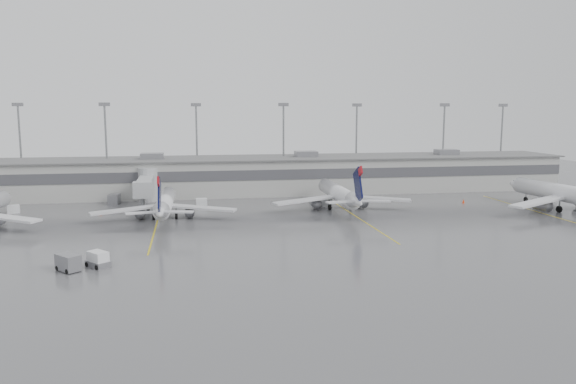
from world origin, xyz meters
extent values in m
plane|color=#505053|center=(0.00, 0.00, 0.00)|extent=(260.00, 260.00, 0.00)
cube|color=#A5A5A0|center=(0.00, 58.00, 4.00)|extent=(150.00, 16.00, 8.00)
cube|color=#47474C|center=(0.00, 49.95, 5.00)|extent=(150.00, 0.15, 2.20)
cube|color=#606060|center=(0.00, 58.00, 8.05)|extent=(152.00, 17.00, 0.30)
cube|color=slate|center=(50.00, 58.00, 8.80)|extent=(5.00, 4.00, 1.30)
cylinder|color=gray|center=(-50.00, 67.50, 10.00)|extent=(0.44, 0.44, 20.00)
cube|color=slate|center=(-50.00, 67.50, 20.20)|extent=(2.40, 0.50, 0.80)
cylinder|color=gray|center=(-30.00, 60.00, 10.00)|extent=(0.44, 0.44, 20.00)
cube|color=slate|center=(-30.00, 60.00, 20.20)|extent=(2.40, 0.50, 0.80)
cylinder|color=gray|center=(-10.00, 67.50, 10.00)|extent=(0.44, 0.44, 20.00)
cube|color=slate|center=(-10.00, 67.50, 20.20)|extent=(2.40, 0.50, 0.80)
cylinder|color=gray|center=(10.00, 60.00, 10.00)|extent=(0.44, 0.44, 20.00)
cube|color=slate|center=(10.00, 60.00, 20.20)|extent=(2.40, 0.50, 0.80)
cylinder|color=gray|center=(30.00, 67.50, 10.00)|extent=(0.44, 0.44, 20.00)
cube|color=slate|center=(30.00, 67.50, 20.20)|extent=(2.40, 0.50, 0.80)
cylinder|color=gray|center=(50.00, 60.00, 10.00)|extent=(0.44, 0.44, 20.00)
cube|color=slate|center=(50.00, 60.00, 20.20)|extent=(2.40, 0.50, 0.80)
cylinder|color=gray|center=(70.00, 67.50, 10.00)|extent=(0.44, 0.44, 20.00)
cube|color=slate|center=(70.00, 67.50, 20.20)|extent=(2.40, 0.50, 0.80)
cylinder|color=#959799|center=(-20.50, 50.00, 3.50)|extent=(4.00, 4.00, 7.00)
cube|color=#959799|center=(-20.50, 43.50, 4.30)|extent=(2.80, 13.00, 2.60)
cube|color=#959799|center=(-20.50, 36.00, 4.30)|extent=(3.40, 2.40, 3.00)
cylinder|color=gray|center=(-20.50, 36.00, 1.40)|extent=(0.70, 0.70, 2.80)
cube|color=black|center=(-20.50, 36.00, 0.35)|extent=(2.20, 1.20, 0.70)
cube|color=gold|center=(-17.50, 24.00, 0.01)|extent=(0.25, 40.00, 0.01)
cube|color=gold|center=(17.50, 24.00, 0.01)|extent=(0.25, 40.00, 0.01)
cube|color=gold|center=(52.50, 24.00, 0.01)|extent=(0.25, 40.00, 0.01)
cone|color=silver|center=(-45.27, 39.73, 2.99)|extent=(3.43, 3.27, 2.99)
cube|color=silver|center=(-41.02, 23.60, 2.19)|extent=(12.66, 8.37, 0.35)
cylinder|color=silver|center=(-16.21, 30.54, 2.77)|extent=(3.23, 20.35, 2.77)
cone|color=silver|center=(-15.95, 41.98, 2.77)|extent=(2.83, 2.65, 2.77)
cone|color=silver|center=(-16.49, 18.28, 3.14)|extent=(2.87, 4.67, 2.77)
cube|color=silver|center=(-22.72, 28.11, 2.03)|extent=(12.17, 5.74, 0.32)
cube|color=silver|center=(-9.81, 27.81, 2.03)|extent=(12.11, 6.23, 0.32)
cube|color=black|center=(-16.50, 17.82, 5.81)|extent=(0.40, 5.20, 6.03)
cube|color=maroon|center=(-16.53, 16.62, 8.21)|extent=(0.32, 1.87, 1.75)
cylinder|color=black|center=(-16.02, 38.84, 0.42)|extent=(0.34, 0.84, 0.83)
cylinder|color=black|center=(-18.19, 28.74, 0.51)|extent=(0.44, 1.02, 1.01)
cylinder|color=black|center=(-14.31, 28.65, 0.51)|extent=(0.44, 1.02, 1.01)
cylinder|color=silver|center=(16.54, 34.77, 2.98)|extent=(3.29, 21.90, 2.98)
cone|color=silver|center=(16.71, 47.09, 2.98)|extent=(3.02, 2.82, 2.98)
cone|color=silver|center=(16.36, 21.55, 3.38)|extent=(3.05, 5.01, 2.98)
cube|color=silver|center=(9.55, 32.08, 2.19)|extent=(13.10, 6.29, 0.35)
cube|color=silver|center=(23.46, 31.89, 2.19)|extent=(13.06, 6.61, 0.35)
cube|color=black|center=(16.35, 21.06, 6.26)|extent=(0.38, 5.60, 6.50)
cube|color=maroon|center=(16.33, 19.77, 8.84)|extent=(0.33, 2.01, 1.89)
cylinder|color=black|center=(16.67, 43.71, 0.45)|extent=(0.36, 0.90, 0.89)
cylinder|color=black|center=(14.43, 32.81, 0.55)|extent=(0.46, 1.10, 1.09)
cylinder|color=black|center=(18.60, 32.75, 0.55)|extent=(0.46, 1.10, 1.09)
cylinder|color=silver|center=(58.17, 25.42, 3.29)|extent=(5.83, 24.33, 3.29)
cone|color=silver|center=(56.73, 38.94, 3.29)|extent=(3.60, 3.40, 3.29)
cube|color=silver|center=(50.87, 21.56, 2.41)|extent=(14.17, 8.42, 0.38)
cylinder|color=black|center=(57.13, 35.23, 0.49)|extent=(0.49, 1.02, 0.99)
cylinder|color=black|center=(56.12, 23.00, 0.60)|extent=(0.62, 1.25, 1.21)
cube|color=white|center=(-23.06, -0.54, 0.96)|extent=(2.89, 2.99, 1.92)
cube|color=slate|center=(-23.06, -0.54, 0.37)|extent=(3.33, 3.45, 0.75)
cylinder|color=black|center=(-24.41, -0.29, 0.30)|extent=(0.57, 0.61, 0.60)
cylinder|color=black|center=(-23.11, 0.83, 0.30)|extent=(0.57, 0.61, 0.60)
cylinder|color=black|center=(-23.00, -1.91, 0.30)|extent=(0.57, 0.61, 0.60)
cylinder|color=black|center=(-21.71, -0.79, 0.30)|extent=(0.57, 0.61, 0.60)
cube|color=slate|center=(-26.26, -1.74, 1.06)|extent=(3.39, 3.52, 1.89)
cylinder|color=black|center=(-27.58, -1.41, 0.31)|extent=(0.59, 0.63, 0.62)
cylinder|color=black|center=(-24.94, -2.07, 0.31)|extent=(0.59, 0.63, 0.62)
cube|color=white|center=(-44.27, 39.71, 0.76)|extent=(2.51, 2.09, 1.52)
cube|color=white|center=(-9.65, 41.61, 0.76)|extent=(2.18, 1.49, 1.51)
cube|color=white|center=(14.36, 36.70, 0.90)|extent=(2.89, 2.28, 1.81)
cube|color=slate|center=(-27.12, 47.05, 1.02)|extent=(2.29, 3.42, 2.04)
cone|color=#FE3305|center=(-28.08, 35.56, 0.32)|extent=(0.40, 0.40, 0.64)
cone|color=#FE3305|center=(19.01, 39.28, 0.31)|extent=(0.39, 0.39, 0.61)
cone|color=#FE3305|center=(43.52, 35.91, 0.39)|extent=(0.49, 0.49, 0.78)
camera|label=1|loc=(-11.66, -69.95, 18.99)|focal=35.00mm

